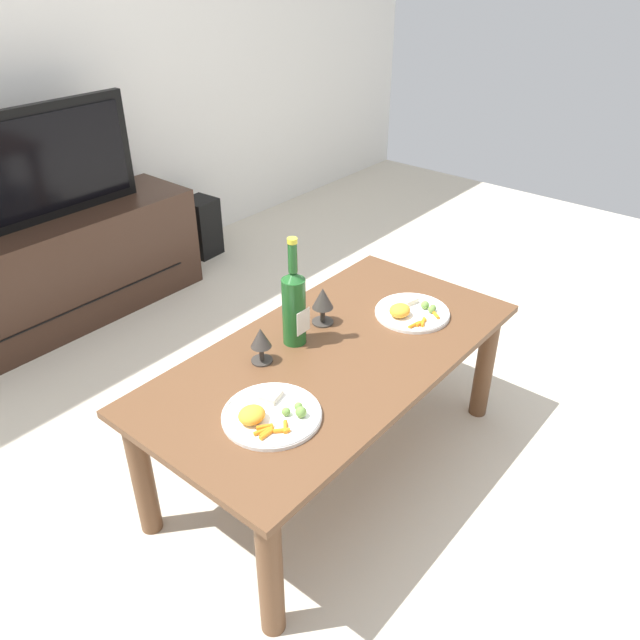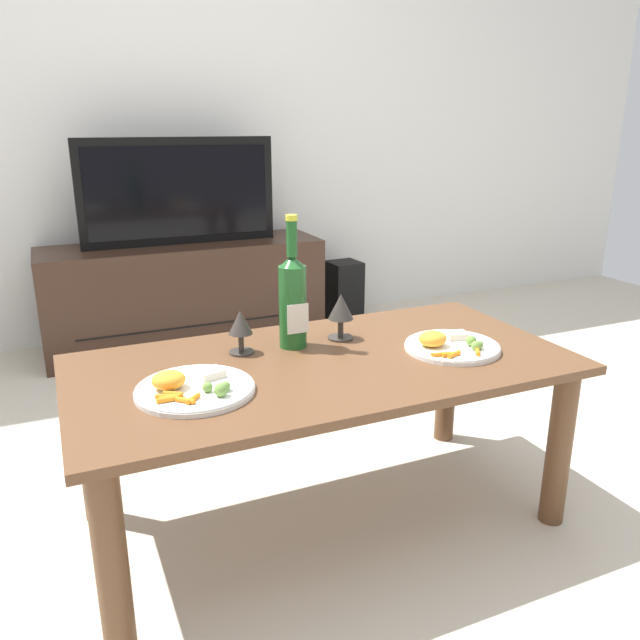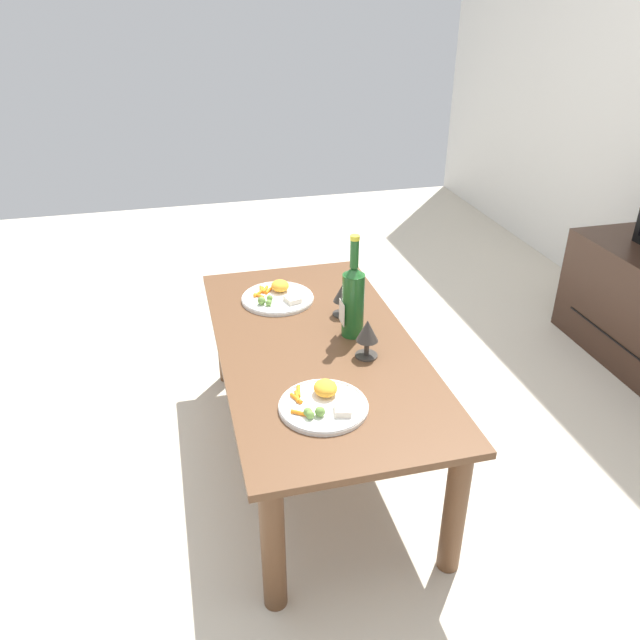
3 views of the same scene
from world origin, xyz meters
The scene contains 7 objects.
ground_plane centered at (0.00, 0.00, 0.00)m, with size 6.40×6.40×0.00m, color beige.
dining_table centered at (0.00, 0.00, 0.42)m, with size 1.35×0.68×0.50m.
wine_bottle centered at (-0.03, 0.14, 0.65)m, with size 0.08×0.08×0.38m.
goblet_left centered at (-0.19, 0.15, 0.58)m, with size 0.07×0.07×0.13m.
goblet_right centered at (0.12, 0.15, 0.59)m, with size 0.08×0.08×0.14m.
dinner_plate_left centered at (-0.38, -0.07, 0.51)m, with size 0.29×0.29×0.06m.
dinner_plate_right centered at (0.36, -0.07, 0.51)m, with size 0.27×0.27×0.06m.
Camera 3 is at (1.84, -0.45, 1.63)m, focal length 35.15 mm.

